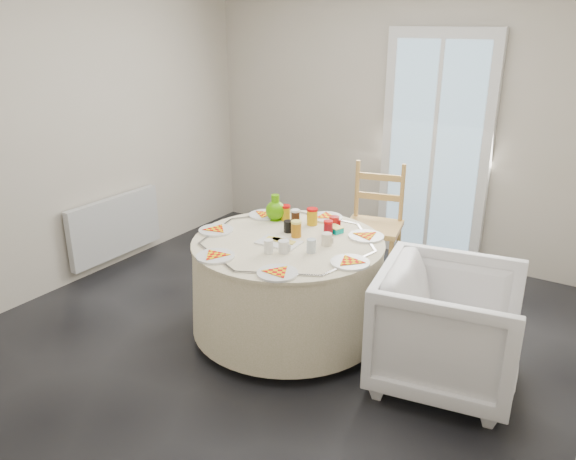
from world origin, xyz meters
The scene contains 14 objects.
floor centered at (0.00, 0.00, 0.00)m, with size 4.00×4.00×0.00m, color black.
wall_back centered at (0.00, 2.00, 1.30)m, with size 4.00×0.02×2.60m, color #BCB5A3.
wall_left centered at (-2.00, 0.00, 1.30)m, with size 0.02×4.00×2.60m, color #BCB5A3.
glass_door centered at (0.40, 1.95, 1.05)m, with size 1.00×0.08×2.10m, color silver.
radiator centered at (-1.94, 0.20, 0.38)m, with size 0.07×1.00×0.55m, color silver.
table centered at (0.04, 0.04, 0.38)m, with size 1.37×1.37×0.69m, color #F6E0C5.
wooden_chair centered at (0.17, 1.18, 0.47)m, with size 0.46×0.44×1.03m, color tan, non-canonical shape.
armchair centered at (1.19, 0.06, 0.39)m, with size 0.83×0.78×0.85m, color white.
place_settings centered at (0.04, 0.04, 0.77)m, with size 1.35×1.35×0.02m, color white, non-canonical shape.
jar_cluster centered at (0.00, 0.34, 0.82)m, with size 0.49×0.24×0.14m, color brown, non-canonical shape.
butter_tub centered at (0.24, 0.36, 0.79)m, with size 0.11×0.08×0.04m, color #00AEA2.
green_pitcher centered at (-0.27, 0.35, 0.87)m, with size 0.15×0.15×0.19m, color #479A02, non-canonical shape.
cheese_platter centered at (0.02, -0.04, 0.77)m, with size 0.29×0.18×0.04m, color silver, non-canonical shape.
mugs_glasses centered at (0.13, 0.07, 0.81)m, with size 0.55×0.55×0.10m, color gray, non-canonical shape.
Camera 1 is at (1.99, -2.99, 2.16)m, focal length 35.00 mm.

